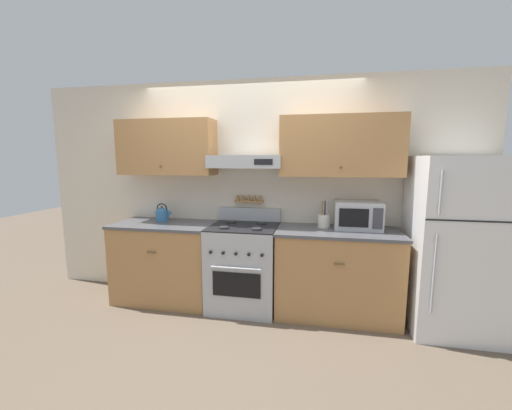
% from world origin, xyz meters
% --- Properties ---
extents(ground_plane, '(16.00, 16.00, 0.00)m').
position_xyz_m(ground_plane, '(0.00, 0.00, 0.00)').
color(ground_plane, brown).
extents(wall_back, '(5.20, 0.46, 2.55)m').
position_xyz_m(wall_back, '(0.03, 0.61, 1.44)').
color(wall_back, beige).
rests_on(wall_back, ground_plane).
extents(counter_left, '(1.15, 0.65, 0.92)m').
position_xyz_m(counter_left, '(-0.94, 0.33, 0.46)').
color(counter_left, '#AD7A47').
rests_on(counter_left, ground_plane).
extents(counter_right, '(1.27, 0.65, 0.92)m').
position_xyz_m(counter_right, '(1.01, 0.33, 0.46)').
color(counter_right, '#AD7A47').
rests_on(counter_right, ground_plane).
extents(stove_range, '(0.74, 0.68, 1.09)m').
position_xyz_m(stove_range, '(0.00, 0.31, 0.47)').
color(stove_range, '#ADAFB5').
rests_on(stove_range, ground_plane).
extents(refrigerator, '(0.82, 0.77, 1.69)m').
position_xyz_m(refrigerator, '(2.10, 0.26, 0.84)').
color(refrigerator, white).
rests_on(refrigerator, ground_plane).
extents(tea_kettle, '(0.20, 0.15, 0.21)m').
position_xyz_m(tea_kettle, '(-1.03, 0.44, 1.01)').
color(tea_kettle, teal).
rests_on(tea_kettle, counter_left).
extents(microwave, '(0.48, 0.38, 0.29)m').
position_xyz_m(microwave, '(1.21, 0.46, 1.07)').
color(microwave, '#ADAFB5').
rests_on(microwave, counter_right).
extents(utensil_crock, '(0.13, 0.13, 0.29)m').
position_xyz_m(utensil_crock, '(0.86, 0.44, 1.00)').
color(utensil_crock, silver).
rests_on(utensil_crock, counter_right).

